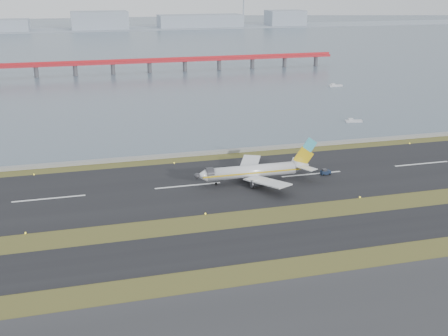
# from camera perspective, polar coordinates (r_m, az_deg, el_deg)

# --- Properties ---
(ground) EXTENTS (1000.00, 1000.00, 0.00)m
(ground) POSITION_cam_1_polar(r_m,az_deg,el_deg) (141.46, -1.18, -5.91)
(ground) COLOR #414D1B
(ground) RESTS_ON ground
(taxiway_strip) EXTENTS (1000.00, 18.00, 0.10)m
(taxiway_strip) POSITION_cam_1_polar(r_m,az_deg,el_deg) (130.95, 0.12, -7.98)
(taxiway_strip) COLOR black
(taxiway_strip) RESTS_ON ground
(runway_strip) EXTENTS (1000.00, 45.00, 0.10)m
(runway_strip) POSITION_cam_1_polar(r_m,az_deg,el_deg) (168.53, -3.69, -1.81)
(runway_strip) COLOR black
(runway_strip) RESTS_ON ground
(seawall) EXTENTS (1000.00, 2.50, 1.00)m
(seawall) POSITION_cam_1_polar(r_m,az_deg,el_deg) (196.34, -5.48, 1.25)
(seawall) COLOR gray
(seawall) RESTS_ON ground
(bay_water) EXTENTS (1400.00, 800.00, 1.30)m
(bay_water) POSITION_cam_1_polar(r_m,az_deg,el_deg) (588.72, -12.49, 12.38)
(bay_water) COLOR #4C5B6D
(bay_water) RESTS_ON ground
(red_pier) EXTENTS (260.00, 5.00, 10.20)m
(red_pier) POSITION_cam_1_polar(r_m,az_deg,el_deg) (381.90, -7.60, 10.64)
(red_pier) COLOR red
(red_pier) RESTS_ON ground
(far_shoreline) EXTENTS (1400.00, 80.00, 60.50)m
(far_shoreline) POSITION_cam_1_polar(r_m,az_deg,el_deg) (748.16, -12.21, 14.09)
(far_shoreline) COLOR #929EAD
(far_shoreline) RESTS_ON ground
(airliner) EXTENTS (38.52, 32.89, 12.80)m
(airliner) POSITION_cam_1_polar(r_m,az_deg,el_deg) (170.94, 3.25, -0.29)
(airliner) COLOR silver
(airliner) RESTS_ON ground
(pushback_tug) EXTENTS (3.11, 1.92, 1.95)m
(pushback_tug) POSITION_cam_1_polar(r_m,az_deg,el_deg) (180.26, 10.26, -0.41)
(pushback_tug) COLOR #142038
(pushback_tug) RESTS_ON ground
(workboat_near) EXTENTS (7.44, 3.65, 1.73)m
(workboat_near) POSITION_cam_1_polar(r_m,az_deg,el_deg) (251.03, 13.00, 4.69)
(workboat_near) COLOR silver
(workboat_near) RESTS_ON ground
(workboat_far) EXTENTS (7.92, 2.61, 1.91)m
(workboat_far) POSITION_cam_1_polar(r_m,az_deg,el_deg) (335.37, 11.21, 8.22)
(workboat_far) COLOR silver
(workboat_far) RESTS_ON ground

